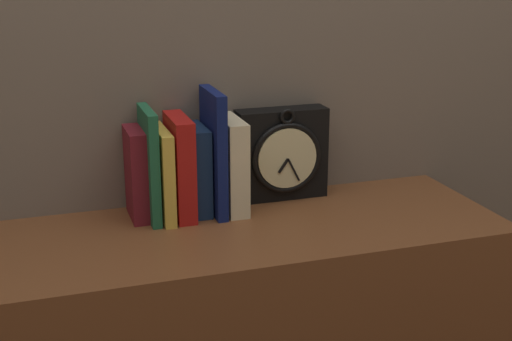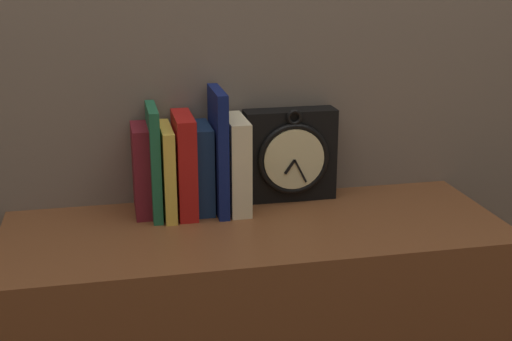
{
  "view_description": "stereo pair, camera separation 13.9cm",
  "coord_description": "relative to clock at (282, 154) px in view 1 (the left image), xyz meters",
  "views": [
    {
      "loc": [
        -0.41,
        -1.26,
        1.47
      ],
      "look_at": [
        0.0,
        0.0,
        1.05
      ],
      "focal_mm": 50.0,
      "sensor_mm": 36.0,
      "label": 1
    },
    {
      "loc": [
        -0.28,
        -1.29,
        1.47
      ],
      "look_at": [
        0.0,
        0.0,
        1.05
      ],
      "focal_mm": 50.0,
      "sensor_mm": 36.0,
      "label": 2
    }
  ],
  "objects": [
    {
      "name": "clock",
      "position": [
        0.0,
        0.0,
        0.0
      ],
      "size": [
        0.2,
        0.07,
        0.21
      ],
      "color": "black",
      "rests_on": "bookshelf"
    },
    {
      "name": "book_slot2_yellow",
      "position": [
        -0.27,
        -0.04,
        -0.01
      ],
      "size": [
        0.02,
        0.14,
        0.19
      ],
      "color": "gold",
      "rests_on": "bookshelf"
    },
    {
      "name": "book_slot6_cream",
      "position": [
        -0.13,
        -0.03,
        -0.0
      ],
      "size": [
        0.04,
        0.14,
        0.2
      ],
      "color": "beige",
      "rests_on": "bookshelf"
    },
    {
      "name": "book_slot0_maroon",
      "position": [
        -0.32,
        -0.02,
        -0.01
      ],
      "size": [
        0.03,
        0.11,
        0.19
      ],
      "color": "maroon",
      "rests_on": "bookshelf"
    },
    {
      "name": "wall_back",
      "position": [
        -0.11,
        0.07,
        0.26
      ],
      "size": [
        6.0,
        0.05,
        2.6
      ],
      "color": "#756656",
      "rests_on": "ground_plane"
    },
    {
      "name": "book_slot4_navy",
      "position": [
        -0.2,
        -0.02,
        -0.01
      ],
      "size": [
        0.04,
        0.12,
        0.18
      ],
      "color": "navy",
      "rests_on": "bookshelf"
    },
    {
      "name": "book_slot5_navy",
      "position": [
        -0.16,
        -0.04,
        0.03
      ],
      "size": [
        0.02,
        0.14,
        0.26
      ],
      "color": "navy",
      "rests_on": "bookshelf"
    },
    {
      "name": "book_slot3_red",
      "position": [
        -0.24,
        -0.04,
        0.0
      ],
      "size": [
        0.04,
        0.14,
        0.21
      ],
      "color": "#B31714",
      "rests_on": "bookshelf"
    },
    {
      "name": "book_slot1_green",
      "position": [
        -0.3,
        -0.03,
        0.01
      ],
      "size": [
        0.02,
        0.14,
        0.23
      ],
      "color": "#1F613E",
      "rests_on": "bookshelf"
    }
  ]
}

